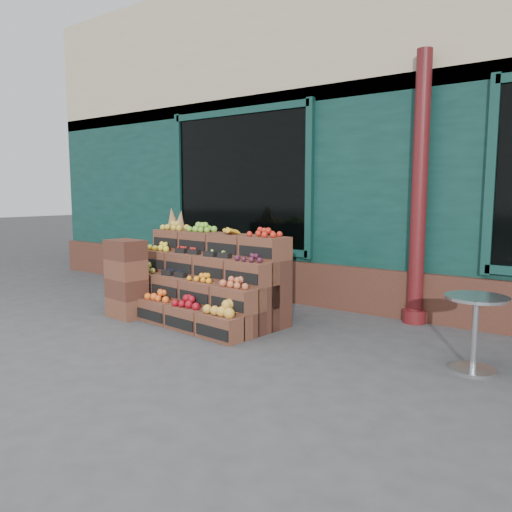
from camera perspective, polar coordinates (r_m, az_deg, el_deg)
The scene contains 6 objects.
ground at distance 5.22m, azimuth -2.82°, elevation -10.24°, with size 60.00×60.00×0.00m, color #3D3D3F.
shop_facade at distance 9.55m, azimuth 17.25°, elevation 11.85°, with size 12.00×6.24×4.80m.
crate_display at distance 6.30m, azimuth -6.10°, elevation -3.30°, with size 2.29×1.29×1.37m.
spare_crates at distance 6.51m, azimuth -14.61°, elevation -2.52°, with size 0.53×0.40×0.98m.
bistro_table at distance 4.79m, azimuth 23.77°, elevation -7.20°, with size 0.54×0.54×0.68m.
shopkeeper at distance 8.63m, azimuth -1.05°, elevation 3.97°, with size 0.79×0.52×2.16m, color #1B601D.
Camera 1 is at (3.15, -3.87, 1.56)m, focal length 35.00 mm.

